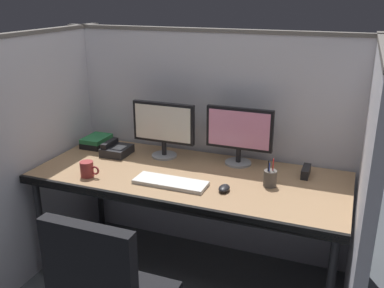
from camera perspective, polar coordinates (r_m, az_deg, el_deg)
name	(u,v)px	position (r m, az deg, el deg)	size (l,w,h in m)	color
cubicle_partition_rear	(212,144)	(3.02, 2.72, -0.01)	(2.21, 0.06, 1.57)	silver
cubicle_partition_left	(45,151)	(3.04, -18.87, -0.94)	(0.06, 1.41, 1.57)	silver
cubicle_partition_right	(363,201)	(2.38, 21.71, -6.99)	(0.06, 1.41, 1.57)	silver
desk	(188,182)	(2.65, -0.49, -5.10)	(1.90, 0.80, 0.74)	#997551
monitor_left	(164,126)	(2.86, -3.79, 2.39)	(0.43, 0.17, 0.37)	gray
monitor_right	(239,132)	(2.74, 6.25, 1.56)	(0.43, 0.17, 0.37)	gray
keyboard_main	(171,182)	(2.51, -2.86, -5.10)	(0.43, 0.15, 0.02)	silver
computer_mouse	(224,188)	(2.43, 4.27, -5.85)	(0.06, 0.10, 0.04)	black
pen_cup	(270,178)	(2.51, 10.28, -4.46)	(0.08, 0.08, 0.17)	#4C4742
red_stapler	(306,172)	(2.70, 14.81, -3.54)	(0.04, 0.15, 0.06)	black
desk_phone	(116,150)	(3.00, -9.99, -0.75)	(0.17, 0.19, 0.09)	black
book_stack	(96,141)	(3.19, -12.52, 0.36)	(0.15, 0.21, 0.07)	black
coffee_mug	(87,169)	(2.67, -13.66, -3.24)	(0.13, 0.08, 0.09)	#993333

